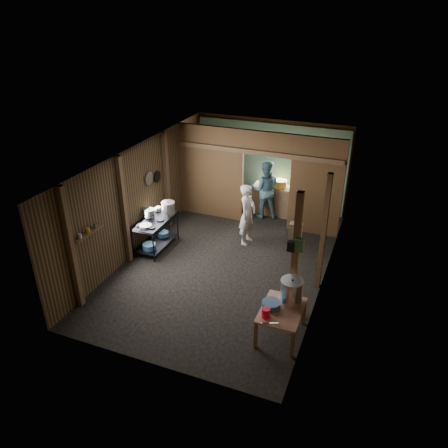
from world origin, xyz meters
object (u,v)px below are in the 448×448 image
at_px(gas_range, 156,234).
at_px(yellow_tub, 280,184).
at_px(pink_bucket, 266,313).
at_px(stove_pot_large, 168,208).
at_px(prep_table, 281,322).
at_px(stock_pot, 292,292).
at_px(cook, 247,215).

height_order(gas_range, yellow_tub, yellow_tub).
xyz_separation_m(gas_range, pink_bucket, (3.50, -2.28, 0.29)).
bearing_deg(pink_bucket, yellow_tub, 102.51).
bearing_deg(yellow_tub, stove_pot_large, -129.89).
distance_m(prep_table, stock_pot, 0.60).
relative_size(gas_range, stock_pot, 2.72).
height_order(stock_pot, yellow_tub, stock_pot).
bearing_deg(gas_range, pink_bucket, -33.12).
xyz_separation_m(stove_pot_large, cook, (1.84, 0.69, -0.15)).
bearing_deg(stove_pot_large, cook, 20.50).
distance_m(pink_bucket, cook, 3.69).
bearing_deg(yellow_tub, pink_bucket, -77.49).
height_order(stove_pot_large, cook, cook).
bearing_deg(pink_bucket, gas_range, 146.88).
bearing_deg(yellow_tub, stock_pot, -72.56).
bearing_deg(yellow_tub, cook, -99.54).
bearing_deg(yellow_tub, prep_table, -74.45).
distance_m(prep_table, pink_bucket, 0.54).
bearing_deg(stove_pot_large, pink_bucket, -38.86).
bearing_deg(pink_bucket, stove_pot_large, 141.14).
height_order(stove_pot_large, pink_bucket, stove_pot_large).
height_order(gas_range, stove_pot_large, stove_pot_large).
height_order(pink_bucket, yellow_tub, yellow_tub).
bearing_deg(prep_table, cook, 119.01).
height_order(prep_table, stock_pot, stock_pot).
distance_m(stove_pot_large, stock_pot, 4.20).
xyz_separation_m(gas_range, stove_pot_large, (0.17, 0.40, 0.55)).
bearing_deg(stove_pot_large, stock_pot, -30.08).
relative_size(prep_table, stove_pot_large, 2.97).
relative_size(stock_pot, pink_bucket, 2.72).
relative_size(stove_pot_large, pink_bucket, 1.88).
height_order(stove_pot_large, stock_pot, stove_pot_large).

